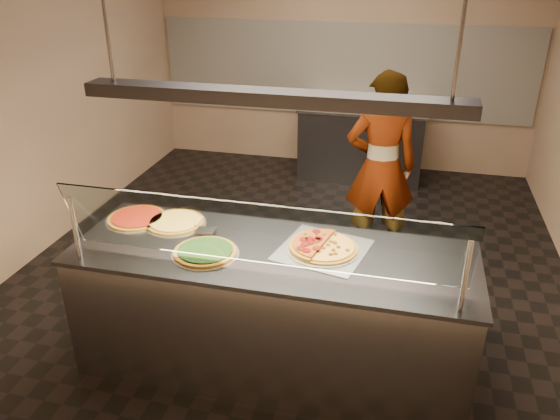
% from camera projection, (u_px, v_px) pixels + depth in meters
% --- Properties ---
extents(ground, '(5.00, 6.00, 0.02)m').
position_uv_depth(ground, '(292.00, 271.00, 5.13)').
color(ground, black).
rests_on(ground, ground).
extents(wall_back, '(5.00, 0.02, 3.00)m').
position_uv_depth(wall_back, '(343.00, 54.00, 7.12)').
color(wall_back, tan).
rests_on(wall_back, ground).
extents(wall_front, '(5.00, 0.02, 3.00)m').
position_uv_depth(wall_front, '(101.00, 349.00, 1.84)').
color(wall_front, tan).
rests_on(wall_front, ground).
extents(wall_left, '(0.02, 6.00, 3.00)m').
position_uv_depth(wall_left, '(28.00, 97.00, 5.02)').
color(wall_left, tan).
rests_on(wall_left, ground).
extents(tile_band, '(4.90, 0.02, 1.20)m').
position_uv_depth(tile_band, '(342.00, 70.00, 7.18)').
color(tile_band, silver).
rests_on(tile_band, wall_back).
extents(serving_counter, '(2.66, 0.94, 0.93)m').
position_uv_depth(serving_counter, '(273.00, 309.00, 3.78)').
color(serving_counter, '#B7B7BC').
rests_on(serving_counter, ground).
extents(sneeze_guard, '(2.42, 0.18, 0.54)m').
position_uv_depth(sneeze_guard, '(257.00, 235.00, 3.16)').
color(sneeze_guard, '#B7B7BC').
rests_on(sneeze_guard, serving_counter).
extents(perforated_tray, '(0.65, 0.65, 0.01)m').
position_uv_depth(perforated_tray, '(323.00, 249.00, 3.60)').
color(perforated_tray, silver).
rests_on(perforated_tray, serving_counter).
extents(half_pizza_pepperoni, '(0.32, 0.49, 0.05)m').
position_uv_depth(half_pizza_pepperoni, '(307.00, 243.00, 3.61)').
color(half_pizza_pepperoni, brown).
rests_on(half_pizza_pepperoni, perforated_tray).
extents(half_pizza_sausage, '(0.32, 0.49, 0.04)m').
position_uv_depth(half_pizza_sausage, '(339.00, 248.00, 3.57)').
color(half_pizza_sausage, brown).
rests_on(half_pizza_sausage, perforated_tray).
extents(pizza_spinach, '(0.44, 0.44, 0.03)m').
position_uv_depth(pizza_spinach, '(205.00, 252.00, 3.55)').
color(pizza_spinach, silver).
rests_on(pizza_spinach, serving_counter).
extents(pizza_cheese, '(0.44, 0.44, 0.03)m').
position_uv_depth(pizza_cheese, '(176.00, 222.00, 3.94)').
color(pizza_cheese, silver).
rests_on(pizza_cheese, serving_counter).
extents(pizza_tomato, '(0.45, 0.45, 0.03)m').
position_uv_depth(pizza_tomato, '(137.00, 218.00, 4.00)').
color(pizza_tomato, silver).
rests_on(pizza_tomato, serving_counter).
extents(pizza_spatula, '(0.18, 0.23, 0.02)m').
position_uv_depth(pizza_spatula, '(202.00, 225.00, 3.87)').
color(pizza_spatula, '#B7B7BC').
rests_on(pizza_spatula, pizza_spinach).
extents(prep_table, '(1.59, 0.74, 0.93)m').
position_uv_depth(prep_table, '(361.00, 142.00, 7.09)').
color(prep_table, '#38383E').
rests_on(prep_table, ground).
extents(worker, '(0.73, 0.55, 1.80)m').
position_uv_depth(worker, '(381.00, 168.00, 5.05)').
color(worker, '#2C2734').
rests_on(worker, ground).
extents(heat_lamp_housing, '(2.30, 0.18, 0.08)m').
position_uv_depth(heat_lamp_housing, '(271.00, 97.00, 3.15)').
color(heat_lamp_housing, '#38383E').
rests_on(heat_lamp_housing, ceiling).
extents(lamp_rod_right, '(0.02, 0.02, 1.01)m').
position_uv_depth(lamp_rod_right, '(466.00, 0.00, 2.70)').
color(lamp_rod_right, '#B7B7BC').
rests_on(lamp_rod_right, ceiling).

